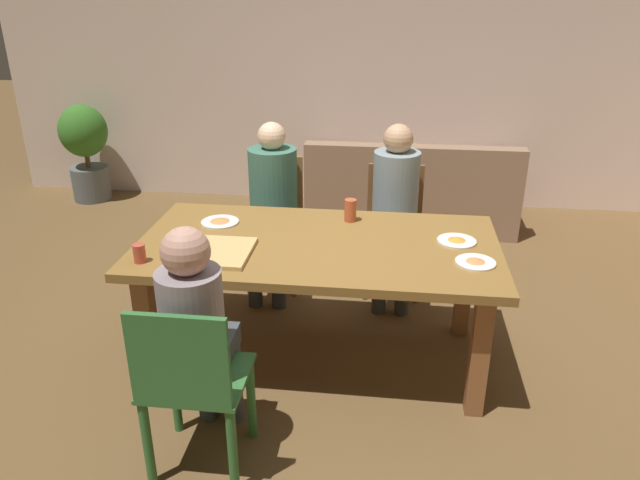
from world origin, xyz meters
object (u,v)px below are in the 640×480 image
Objects in this scene: dining_table at (318,258)px; pizza_box_0 at (215,252)px; chair_1 at (191,384)px; person_0 at (395,201)px; person_2 at (272,196)px; plate_1 at (476,262)px; couch at (410,194)px; chair_0 at (394,220)px; plate_2 at (457,241)px; chair_2 at (277,214)px; drinking_glass_0 at (350,210)px; potted_plant at (85,147)px; plate_0 at (220,221)px; drinking_glass_1 at (139,253)px; person_1 at (198,325)px.

dining_table is 5.19× the size of pizza_box_0.
chair_1 is 0.83m from pizza_box_0.
person_2 is at bearing -179.28° from person_0.
plate_1 is 0.11× the size of couch.
chair_0 is 1.01m from plate_2.
plate_1 reaches higher than pizza_box_0.
pizza_box_0 is (-0.10, -1.23, 0.25)m from chair_2.
dining_table is 2.13× the size of chair_2.
drinking_glass_0 is at bearing -102.05° from couch.
person_0 reaches higher than potted_plant.
plate_0 is 1.65× the size of drinking_glass_0.
drinking_glass_0 is 3.65m from potted_plant.
chair_0 is 0.86m from chair_2.
chair_1 is at bearing -90.00° from chair_2.
chair_0 is 4.19× the size of plate_2.
person_0 is 3.19× the size of pizza_box_0.
plate_2 is at bearing -69.11° from chair_0.
drinking_glass_1 is (-0.89, -0.37, 0.15)m from dining_table.
potted_plant is (-2.28, 1.72, -0.17)m from person_2.
chair_0 is (0.43, 1.01, -0.15)m from dining_table.
plate_2 is at bearing -31.96° from person_2.
plate_2 is 0.67m from drinking_glass_0.
pizza_box_0 is at bearing -77.96° from plate_0.
chair_0 is 2.19m from chair_1.
drinking_glass_0 is 1.27m from drinking_glass_1.
couch reaches higher than pizza_box_0.
chair_0 reaches higher than dining_table.
person_1 is (-0.00, 0.15, 0.21)m from chair_1.
chair_0 is 0.93× the size of potted_plant.
person_1 is at bearing -116.76° from person_0.
couch is (0.42, 1.97, -0.55)m from drinking_glass_0.
pizza_box_0 is at bearing -52.11° from potted_plant.
plate_0 is at bearing -106.72° from person_2.
dining_table is at bearing -43.52° from potted_plant.
chair_1 is at bearing -113.79° from drinking_glass_0.
chair_0 is at bearing 66.72° from chair_1.
plate_2 is (0.35, -0.77, 0.05)m from person_0.
drinking_glass_1 is (-0.46, -1.37, 0.28)m from chair_2.
chair_2 is at bearing 137.62° from plate_1.
chair_0 reaches higher than pizza_box_0.
couch is at bearing -4.50° from potted_plant.
person_0 reaches higher than pizza_box_0.
person_1 is at bearing -152.37° from plate_1.
plate_2 is at bearing -35.38° from potted_plant.
person_2 is 5.66× the size of plate_2.
pizza_box_0 is 3.56m from potted_plant.
person_2 is at bearing -124.67° from couch.
person_0 is 1.31× the size of chair_2.
drinking_glass_0 is (0.69, 0.57, 0.06)m from pizza_box_0.
plate_1 is at bearing -36.78° from drinking_glass_0.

